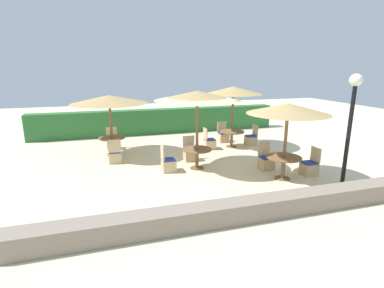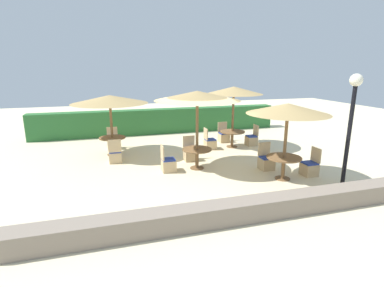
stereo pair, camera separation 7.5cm
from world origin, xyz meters
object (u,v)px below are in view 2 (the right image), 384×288
at_px(patio_chair_back_right_east, 252,140).
at_px(patio_chair_back_left_south, 115,156).
at_px(round_table_center, 197,153).
at_px(patio_chair_back_left_north, 113,143).
at_px(lamp_post, 352,108).
at_px(round_table_front_right, 284,162).
at_px(parasol_back_right, 234,91).
at_px(round_table_back_right, 232,134).
at_px(parasol_back_left, 110,99).
at_px(parasol_front_right, 288,109).
at_px(parasol_center, 197,96).
at_px(patio_chair_front_right_east, 310,168).
at_px(patio_chair_center_west, 168,164).
at_px(patio_chair_back_right_west, 210,143).
at_px(patio_chair_front_right_north, 266,162).
at_px(patio_chair_back_right_north, 224,136).
at_px(round_table_back_left, 113,141).
at_px(patio_chair_center_north, 190,154).

distance_m(patio_chair_back_right_east, patio_chair_back_left_south, 6.17).
xyz_separation_m(round_table_center, patio_chair_back_right_east, (3.36, 2.38, -0.30)).
bearing_deg(patio_chair_back_left_north, lamp_post, 136.68).
height_order(round_table_front_right, parasol_back_right, parasol_back_right).
distance_m(round_table_center, round_table_back_right, 3.33).
relative_size(round_table_back_right, parasol_back_left, 0.37).
bearing_deg(parasol_back_right, parasol_front_right, -90.52).
xyz_separation_m(parasol_center, patio_chair_front_right_east, (3.38, -1.71, -2.29)).
relative_size(parasol_center, round_table_front_right, 2.66).
bearing_deg(parasol_center, patio_chair_center_west, -179.57).
bearing_deg(parasol_front_right, patio_chair_back_right_west, 104.24).
distance_m(patio_chair_front_right_north, patio_chair_back_right_west, 3.23).
height_order(parasol_front_right, patio_chair_front_right_north, parasol_front_right).
bearing_deg(round_table_center, parasol_front_right, -36.96).
height_order(lamp_post, patio_chair_front_right_north, lamp_post).
distance_m(lamp_post, round_table_back_right, 5.53).
height_order(patio_chair_center_west, patio_chair_back_right_north, same).
relative_size(patio_chair_front_right_east, parasol_back_left, 0.31).
bearing_deg(round_table_back_left, parasol_center, -42.69).
bearing_deg(patio_chair_back_left_south, patio_chair_back_right_west, 11.04).
bearing_deg(round_table_back_right, parasol_back_left, 177.47).
height_order(patio_chair_center_north, patio_chair_front_right_north, same).
bearing_deg(round_table_front_right, patio_chair_back_left_north, 133.89).
bearing_deg(patio_chair_back_right_north, patio_chair_back_right_west, 43.33).
distance_m(round_table_front_right, patio_chair_back_right_north, 5.08).
height_order(round_table_center, patio_chair_center_west, patio_chair_center_west).
bearing_deg(lamp_post, patio_chair_back_right_east, 95.33).
distance_m(patio_chair_front_right_north, parasol_back_left, 6.40).
bearing_deg(round_table_center, patio_chair_back_left_north, 127.95).
height_order(patio_chair_front_right_north, round_table_back_left, patio_chair_front_right_north).
relative_size(patio_chair_center_west, round_table_front_right, 0.85).
height_order(lamp_post, patio_chair_back_right_east, lamp_post).
bearing_deg(patio_chair_back_right_west, round_table_back_right, 91.76).
height_order(round_table_back_right, round_table_back_left, round_table_back_left).
distance_m(patio_chair_front_right_east, patio_chair_back_right_east, 4.08).
distance_m(patio_chair_front_right_east, parasol_back_left, 7.76).
bearing_deg(patio_chair_back_left_south, parasol_center, -28.98).
height_order(round_table_center, round_table_back_left, round_table_back_left).
distance_m(parasol_back_left, round_table_back_left, 1.68).
distance_m(round_table_center, round_table_front_right, 2.92).
bearing_deg(round_table_back_right, patio_chair_center_north, -149.72).
bearing_deg(round_table_center, parasol_back_left, 137.31).
distance_m(parasol_front_right, parasol_back_left, 6.70).
bearing_deg(patio_chair_back_right_east, parasol_back_left, 88.22).
bearing_deg(lamp_post, parasol_back_right, 106.25).
xyz_separation_m(patio_chair_front_right_north, parasol_back_left, (-5.09, 3.33, 1.99)).
bearing_deg(patio_chair_back_right_west, patio_chair_center_north, -43.69).
bearing_deg(patio_chair_center_north, patio_chair_back_left_south, -11.19).
xyz_separation_m(patio_chair_back_right_west, parasol_back_left, (-4.09, 0.26, 1.99)).
bearing_deg(patio_chair_back_right_east, parasol_center, 125.25).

